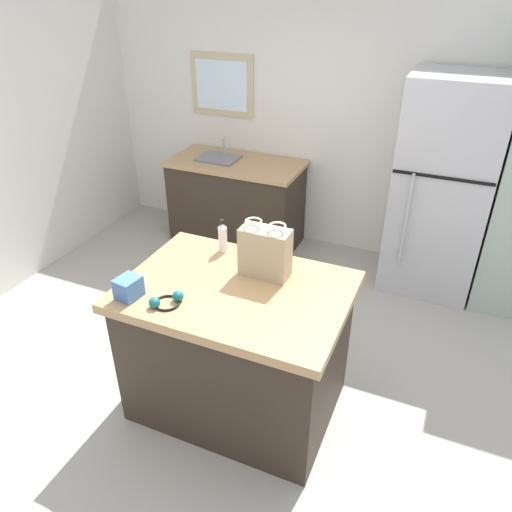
{
  "coord_description": "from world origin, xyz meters",
  "views": [
    {
      "loc": [
        0.92,
        -2.22,
        2.55
      ],
      "look_at": [
        -0.13,
        0.21,
        0.99
      ],
      "focal_mm": 34.38,
      "sensor_mm": 36.0,
      "label": 1
    }
  ],
  "objects_px": {
    "shopping_bag": "(265,252)",
    "bottle": "(223,237)",
    "ear_defenders": "(167,301)",
    "refrigerator": "(441,189)",
    "kitchen_island": "(237,348)",
    "small_box": "(128,288)"
  },
  "relations": [
    {
      "from": "shopping_bag",
      "to": "bottle",
      "type": "height_order",
      "value": "shopping_bag"
    },
    {
      "from": "ear_defenders",
      "to": "refrigerator",
      "type": "bearing_deg",
      "value": 62.07
    },
    {
      "from": "kitchen_island",
      "to": "refrigerator",
      "type": "distance_m",
      "value": 2.3
    },
    {
      "from": "kitchen_island",
      "to": "bottle",
      "type": "distance_m",
      "value": 0.72
    },
    {
      "from": "small_box",
      "to": "kitchen_island",
      "type": "bearing_deg",
      "value": 32.54
    },
    {
      "from": "refrigerator",
      "to": "bottle",
      "type": "bearing_deg",
      "value": -125.81
    },
    {
      "from": "ear_defenders",
      "to": "small_box",
      "type": "bearing_deg",
      "value": -173.84
    },
    {
      "from": "kitchen_island",
      "to": "bottle",
      "type": "xyz_separation_m",
      "value": [
        -0.26,
        0.35,
        0.57
      ]
    },
    {
      "from": "bottle",
      "to": "shopping_bag",
      "type": "bearing_deg",
      "value": -23.25
    },
    {
      "from": "small_box",
      "to": "bottle",
      "type": "bearing_deg",
      "value": 69.53
    },
    {
      "from": "small_box",
      "to": "bottle",
      "type": "relative_size",
      "value": 0.59
    },
    {
      "from": "refrigerator",
      "to": "bottle",
      "type": "height_order",
      "value": "refrigerator"
    },
    {
      "from": "shopping_bag",
      "to": "small_box",
      "type": "distance_m",
      "value": 0.81
    },
    {
      "from": "refrigerator",
      "to": "bottle",
      "type": "relative_size",
      "value": 8.14
    },
    {
      "from": "shopping_bag",
      "to": "small_box",
      "type": "height_order",
      "value": "shopping_bag"
    },
    {
      "from": "kitchen_island",
      "to": "ear_defenders",
      "type": "height_order",
      "value": "ear_defenders"
    },
    {
      "from": "shopping_bag",
      "to": "kitchen_island",
      "type": "bearing_deg",
      "value": -118.01
    },
    {
      "from": "refrigerator",
      "to": "small_box",
      "type": "relative_size",
      "value": 13.72
    },
    {
      "from": "kitchen_island",
      "to": "small_box",
      "type": "relative_size",
      "value": 9.71
    },
    {
      "from": "shopping_bag",
      "to": "bottle",
      "type": "distance_m",
      "value": 0.4
    },
    {
      "from": "small_box",
      "to": "bottle",
      "type": "distance_m",
      "value": 0.72
    },
    {
      "from": "refrigerator",
      "to": "shopping_bag",
      "type": "relative_size",
      "value": 5.28
    }
  ]
}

